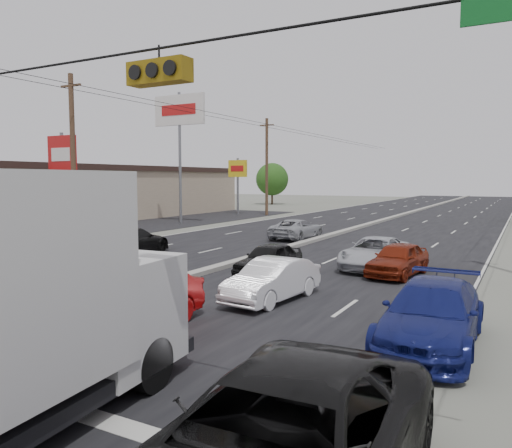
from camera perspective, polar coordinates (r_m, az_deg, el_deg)
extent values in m
cube|color=black|center=(37.98, 11.03, -0.69)|extent=(20.00, 160.00, 0.02)
cube|color=gray|center=(37.97, 11.04, -0.54)|extent=(0.50, 160.00, 0.20)
cube|color=tan|center=(48.64, -21.67, 3.04)|extent=(12.00, 42.00, 4.60)
cube|color=black|center=(42.25, -13.75, -0.15)|extent=(10.00, 42.00, 0.02)
cylinder|color=#422D1E|center=(31.87, -20.16, 6.97)|extent=(0.30, 0.30, 10.00)
cube|color=#422D1E|center=(32.31, -20.41, 14.61)|extent=(1.60, 0.12, 0.12)
cylinder|color=#422D1E|center=(51.88, 1.24, 6.50)|extent=(0.30, 0.30, 10.00)
cube|color=#422D1E|center=(52.15, 1.24, 11.23)|extent=(1.60, 0.12, 0.12)
cube|color=#72590C|center=(7.94, -10.99, 16.66)|extent=(1.05, 0.30, 0.35)
cylinder|color=slate|center=(37.22, -21.18, 4.33)|extent=(0.24, 0.24, 7.00)
cube|color=#B21414|center=(37.26, -21.28, 7.41)|extent=(2.60, 0.25, 2.60)
cylinder|color=slate|center=(42.80, -8.68, 7.38)|extent=(0.24, 0.24, 11.00)
cube|color=silver|center=(43.15, -8.76, 12.76)|extent=(5.00, 0.25, 2.50)
cylinder|color=slate|center=(53.58, -2.10, 4.32)|extent=(0.24, 0.24, 6.00)
cube|color=gold|center=(53.58, -2.11, 6.35)|extent=(2.20, 0.25, 1.80)
cylinder|color=#382619|center=(74.05, 1.85, 3.09)|extent=(0.28, 0.28, 2.16)
sphere|color=#1D4512|center=(74.00, 1.86, 5.14)|extent=(4.80, 4.80, 4.80)
cube|color=beige|center=(10.21, -16.59, -8.95)|extent=(2.87, 2.36, 2.02)
cylinder|color=black|center=(11.04, -22.23, -12.89)|extent=(0.42, 1.03, 1.01)
cylinder|color=black|center=(9.57, -11.98, -15.45)|extent=(0.42, 1.03, 1.01)
imported|color=#A50A0A|center=(12.86, -14.45, -8.90)|extent=(1.83, 4.69, 1.52)
imported|color=black|center=(19.91, 1.48, -4.09)|extent=(1.65, 3.79, 1.27)
imported|color=white|center=(15.82, 1.87, -6.47)|extent=(1.78, 4.09, 1.31)
imported|color=#BABCC2|center=(21.96, 13.46, -3.29)|extent=(2.26, 4.80, 1.33)
imported|color=navy|center=(12.33, 19.44, -9.81)|extent=(2.12, 5.04, 1.45)
imported|color=maroon|center=(20.56, 15.92, -3.93)|extent=(2.02, 4.04, 1.32)
imported|color=black|center=(25.86, -14.05, -1.94)|extent=(2.58, 5.04, 1.40)
imported|color=#9C9FA3|center=(31.72, 4.68, -0.61)|extent=(2.25, 4.63, 1.27)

